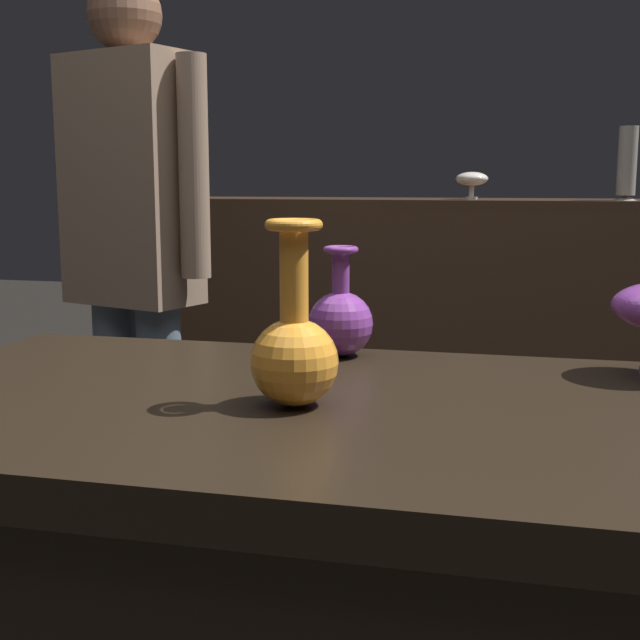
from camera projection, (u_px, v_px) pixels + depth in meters
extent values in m
cube|color=black|center=(345.00, 422.00, 1.02)|extent=(1.20, 0.64, 0.05)
cube|color=#382619|center=(468.00, 338.00, 3.17)|extent=(2.60, 0.40, 0.95)
cube|color=#382619|center=(472.00, 205.00, 3.09)|extent=(2.60, 0.40, 0.04)
sphere|color=orange|center=(294.00, 362.00, 0.99)|extent=(0.10, 0.10, 0.10)
cylinder|color=orange|center=(294.00, 276.00, 0.97)|extent=(0.03, 0.03, 0.12)
torus|color=orange|center=(294.00, 225.00, 0.96)|extent=(0.07, 0.07, 0.01)
sphere|color=#7A388E|center=(341.00, 324.00, 1.27)|extent=(0.10, 0.10, 0.10)
cylinder|color=#7A388E|center=(341.00, 273.00, 1.25)|extent=(0.03, 0.03, 0.07)
torus|color=#7A388E|center=(341.00, 250.00, 1.25)|extent=(0.05, 0.05, 0.01)
cone|color=gray|center=(625.00, 198.00, 2.89)|extent=(0.08, 0.08, 0.02)
cylinder|color=gray|center=(627.00, 161.00, 2.87)|extent=(0.06, 0.06, 0.23)
cylinder|color=silver|center=(471.00, 198.00, 3.07)|extent=(0.04, 0.04, 0.01)
cylinder|color=silver|center=(472.00, 191.00, 3.07)|extent=(0.02, 0.02, 0.04)
ellipsoid|color=silver|center=(472.00, 179.00, 3.06)|extent=(0.12, 0.12, 0.05)
cylinder|color=slate|center=(162.00, 453.00, 2.15)|extent=(0.11, 0.11, 0.76)
cylinder|color=slate|center=(119.00, 444.00, 2.22)|extent=(0.11, 0.11, 0.76)
cube|color=#846B56|center=(131.00, 181.00, 2.07)|extent=(0.36, 0.27, 0.60)
sphere|color=brown|center=(125.00, 15.00, 2.01)|extent=(0.18, 0.18, 0.18)
cylinder|color=#846B56|center=(194.00, 168.00, 1.96)|extent=(0.07, 0.07, 0.51)
cylinder|color=#846B56|center=(73.00, 169.00, 2.17)|extent=(0.07, 0.07, 0.51)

